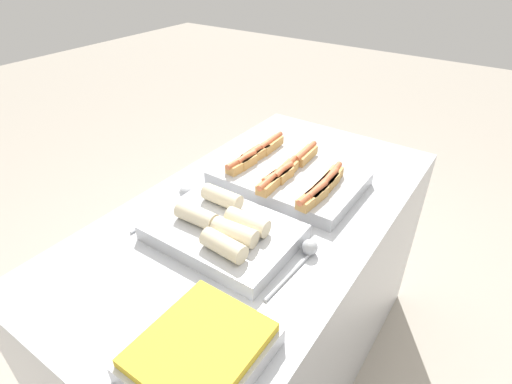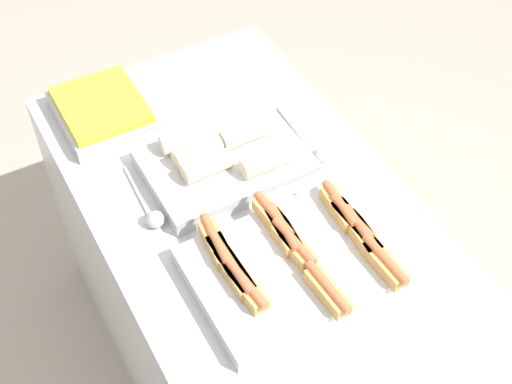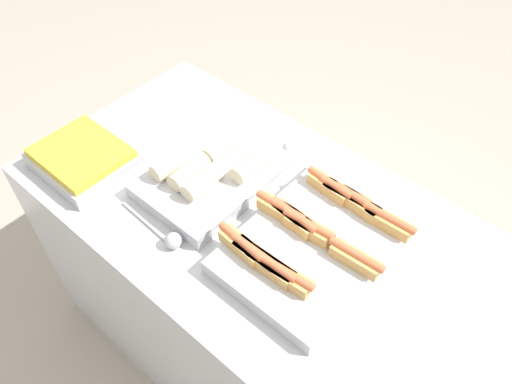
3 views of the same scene
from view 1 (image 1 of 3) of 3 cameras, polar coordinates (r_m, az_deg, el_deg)
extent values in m
plane|color=#ADA393|center=(2.05, 0.34, -23.02)|extent=(12.00, 12.00, 0.00)
cube|color=#B7BABF|center=(1.70, 0.39, -14.66)|extent=(1.54, 0.83, 0.89)
cube|color=#B7BABF|center=(1.53, 4.67, 1.98)|extent=(0.36, 0.53, 0.05)
cube|color=tan|center=(1.68, 2.13, 6.76)|extent=(0.14, 0.05, 0.04)
cylinder|color=#D66B42|center=(1.67, 2.15, 7.38)|extent=(0.16, 0.03, 0.02)
cube|color=tan|center=(1.47, 10.72, 1.96)|extent=(0.14, 0.06, 0.04)
cylinder|color=#D66B42|center=(1.46, 10.80, 2.64)|extent=(0.16, 0.04, 0.02)
cube|color=tan|center=(1.57, -0.98, 4.81)|extent=(0.14, 0.05, 0.04)
cylinder|color=#D66B42|center=(1.56, -0.98, 5.46)|extent=(0.16, 0.03, 0.02)
cube|color=tan|center=(1.60, 0.01, 5.42)|extent=(0.14, 0.05, 0.04)
cylinder|color=#D66B42|center=(1.59, 0.01, 6.07)|extent=(0.16, 0.03, 0.02)
cube|color=tan|center=(1.49, 4.25, 2.96)|extent=(0.14, 0.05, 0.04)
cylinder|color=#D66B42|center=(1.48, 4.28, 3.64)|extent=(0.16, 0.03, 0.02)
cube|color=tan|center=(1.53, -2.07, 4.01)|extent=(0.14, 0.06, 0.04)
cylinder|color=#D66B42|center=(1.52, -2.09, 4.67)|extent=(0.16, 0.04, 0.02)
cube|color=tan|center=(1.43, 10.02, 1.07)|extent=(0.14, 0.05, 0.04)
cylinder|color=#D66B42|center=(1.41, 10.10, 1.76)|extent=(0.16, 0.02, 0.02)
cube|color=tan|center=(1.45, 3.25, 2.12)|extent=(0.14, 0.06, 0.04)
cylinder|color=#D66B42|center=(1.44, 3.27, 2.81)|extent=(0.16, 0.04, 0.02)
cube|color=tan|center=(1.35, 8.04, -0.84)|extent=(0.14, 0.06, 0.04)
cylinder|color=#D66B42|center=(1.33, 8.11, -0.12)|extent=(0.16, 0.04, 0.02)
cube|color=tan|center=(1.60, 7.12, 5.23)|extent=(0.14, 0.05, 0.04)
cylinder|color=#D66B42|center=(1.60, 7.17, 5.87)|extent=(0.16, 0.03, 0.02)
cube|color=tan|center=(1.39, 9.06, 0.15)|extent=(0.14, 0.05, 0.04)
cylinder|color=#D66B42|center=(1.37, 9.13, 0.86)|extent=(0.16, 0.02, 0.02)
cube|color=tan|center=(1.41, 2.25, 1.24)|extent=(0.14, 0.05, 0.04)
cylinder|color=#D66B42|center=(1.40, 2.26, 1.94)|extent=(0.16, 0.03, 0.02)
cube|color=#B7BABF|center=(1.26, -4.65, -5.78)|extent=(0.32, 0.45, 0.05)
cylinder|color=beige|center=(1.32, -4.86, -0.74)|extent=(0.06, 0.14, 0.06)
cylinder|color=beige|center=(1.21, -1.25, -4.30)|extent=(0.06, 0.14, 0.06)
cylinder|color=beige|center=(1.25, -8.49, -3.36)|extent=(0.06, 0.14, 0.06)
cylinder|color=beige|center=(1.17, -3.08, -5.76)|extent=(0.07, 0.14, 0.06)
cylinder|color=beige|center=(1.13, -4.65, -7.61)|extent=(0.06, 0.14, 0.06)
cube|color=#B7BABF|center=(0.97, -7.82, -22.02)|extent=(0.30, 0.26, 0.05)
cube|color=gold|center=(0.94, -8.00, -20.72)|extent=(0.28, 0.24, 0.02)
cylinder|color=#B2B5BA|center=(1.15, 4.83, -11.74)|extent=(0.23, 0.02, 0.01)
sphere|color=#B2B5BA|center=(1.21, 7.70, -7.81)|extent=(0.05, 0.05, 0.05)
cylinder|color=#B2B5BA|center=(1.40, -13.43, -3.07)|extent=(0.25, 0.02, 0.01)
sphere|color=#B2B5BA|center=(1.46, -9.98, -0.06)|extent=(0.05, 0.05, 0.05)
camera|label=2|loc=(2.12, 46.75, 43.70)|focal=50.00mm
camera|label=3|loc=(1.61, 48.95, 36.49)|focal=35.00mm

